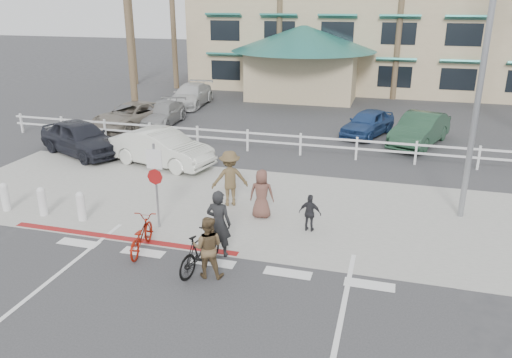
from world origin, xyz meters
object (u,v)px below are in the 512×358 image
(bike_red, at_px, (141,235))
(bike_black, at_px, (200,251))
(sign_post, at_px, (156,182))
(car_white_sedan, at_px, (162,148))
(car_red_compact, at_px, (81,138))

(bike_red, distance_m, bike_black, 2.00)
(bike_red, bearing_deg, bike_black, 154.71)
(sign_post, relative_size, bike_black, 1.65)
(sign_post, distance_m, car_white_sedan, 6.04)
(bike_red, xyz_separation_m, car_white_sedan, (-2.72, 6.94, 0.27))
(sign_post, relative_size, car_white_sedan, 0.65)
(car_white_sedan, distance_m, car_red_compact, 4.09)
(bike_red, xyz_separation_m, car_red_compact, (-6.79, 7.36, 0.30))
(car_white_sedan, bearing_deg, sign_post, -141.30)
(sign_post, relative_size, car_red_compact, 0.65)
(car_red_compact, bearing_deg, sign_post, -106.98)
(bike_red, bearing_deg, car_red_compact, -57.14)
(sign_post, height_order, bike_black, sign_post)
(bike_black, relative_size, car_red_compact, 0.40)
(bike_red, bearing_deg, sign_post, -91.55)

